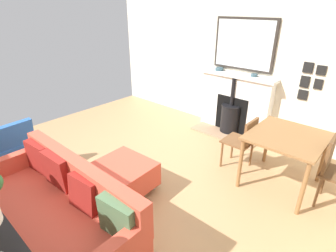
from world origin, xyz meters
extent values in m
cube|color=tan|center=(0.00, 0.00, 0.00)|extent=(5.83, 5.52, 0.01)
cube|color=silver|center=(-2.92, 0.00, 1.32)|extent=(0.12, 5.52, 2.64)
cube|color=#9E7A5B|center=(-2.43, 0.35, 0.01)|extent=(0.41, 1.28, 0.03)
cube|color=white|center=(-2.74, 0.35, 0.54)|extent=(0.22, 1.35, 1.07)
cube|color=black|center=(-2.65, 0.35, 0.37)|extent=(0.06, 0.63, 0.68)
cylinder|color=black|center=(-2.61, 0.35, 0.28)|extent=(0.34, 0.34, 0.51)
cylinder|color=black|center=(-2.61, 0.35, 0.55)|extent=(0.36, 0.36, 0.02)
cylinder|color=black|center=(-2.61, 0.35, 0.81)|extent=(0.07, 0.07, 0.51)
cube|color=white|center=(-2.72, 0.35, 1.10)|extent=(0.27, 1.43, 0.05)
cube|color=#2D2823|center=(-2.83, 0.35, 1.62)|extent=(0.04, 1.12, 0.88)
cube|color=silver|center=(-2.81, 0.35, 1.62)|extent=(0.01, 1.04, 0.80)
cylinder|color=#334C56|center=(-2.74, -0.04, 1.15)|extent=(0.15, 0.15, 0.05)
torus|color=#334C56|center=(-2.74, -0.04, 1.17)|extent=(0.15, 0.15, 0.01)
cylinder|color=#334C56|center=(-2.74, 0.66, 1.14)|extent=(0.11, 0.11, 0.05)
torus|color=#334C56|center=(-2.74, 0.66, 1.16)|extent=(0.12, 0.12, 0.01)
cylinder|color=#B2B2B7|center=(0.52, -0.57, 0.05)|extent=(0.04, 0.04, 0.10)
cube|color=#D14C38|center=(0.82, 0.30, 0.25)|extent=(0.79, 2.06, 0.30)
cube|color=#D14C38|center=(0.50, 0.30, 0.60)|extent=(0.16, 2.05, 0.40)
cube|color=#D14C38|center=(0.83, -0.66, 0.51)|extent=(0.73, 0.13, 0.21)
cube|color=maroon|center=(0.60, -0.43, 0.58)|extent=(0.15, 0.40, 0.39)
cube|color=maroon|center=(0.60, 0.02, 0.59)|extent=(0.15, 0.42, 0.41)
cube|color=maroon|center=(0.59, 0.55, 0.56)|extent=(0.18, 0.37, 0.37)
cube|color=#4C6B47|center=(0.59, 1.07, 0.58)|extent=(0.16, 0.40, 0.39)
cylinder|color=#B2B2B7|center=(0.14, -0.05, 0.04)|extent=(0.03, 0.03, 0.09)
cylinder|color=#B2B2B7|center=(0.11, 0.52, 0.04)|extent=(0.03, 0.03, 0.09)
cylinder|color=#B2B2B7|center=(-0.39, -0.07, 0.04)|extent=(0.03, 0.03, 0.09)
cylinder|color=#B2B2B7|center=(-0.41, 0.50, 0.04)|extent=(0.03, 0.03, 0.09)
cube|color=#D14C38|center=(-0.14, 0.23, 0.25)|extent=(0.69, 0.74, 0.32)
cube|color=brown|center=(0.40, -1.77, 0.17)|extent=(0.05, 0.05, 0.35)
cube|color=brown|center=(0.36, -1.30, 0.17)|extent=(0.05, 0.05, 0.35)
cube|color=#2D60B2|center=(0.63, -1.52, 0.37)|extent=(0.64, 0.60, 0.08)
cube|color=#2D60B2|center=(0.62, -1.27, 0.59)|extent=(0.61, 0.17, 0.36)
cube|color=brown|center=(0.32, -1.54, 0.46)|extent=(0.08, 0.53, 0.04)
cylinder|color=olive|center=(-2.07, 1.30, 0.36)|extent=(0.05, 0.05, 0.72)
cylinder|color=olive|center=(-1.22, 1.30, 0.36)|extent=(0.05, 0.05, 0.72)
cylinder|color=olive|center=(-2.07, 2.07, 0.36)|extent=(0.05, 0.05, 0.72)
cylinder|color=olive|center=(-1.22, 2.07, 0.36)|extent=(0.05, 0.05, 0.72)
cube|color=olive|center=(-1.64, 1.68, 0.74)|extent=(0.95, 0.87, 0.03)
cylinder|color=brown|center=(-1.80, 0.87, 0.21)|extent=(0.03, 0.03, 0.42)
cylinder|color=brown|center=(-1.48, 0.87, 0.21)|extent=(0.03, 0.03, 0.42)
cylinder|color=brown|center=(-1.80, 1.19, 0.21)|extent=(0.03, 0.03, 0.42)
cylinder|color=brown|center=(-1.48, 1.19, 0.21)|extent=(0.03, 0.03, 0.42)
cube|color=brown|center=(-1.64, 1.03, 0.43)|extent=(0.40, 0.40, 0.02)
cube|color=brown|center=(-1.64, 1.20, 0.62)|extent=(0.36, 0.04, 0.36)
cylinder|color=brown|center=(-1.48, 2.18, 0.22)|extent=(0.03, 0.03, 0.44)
cylinder|color=brown|center=(-1.80, 2.18, 0.22)|extent=(0.03, 0.03, 0.44)
cube|color=brown|center=(-1.64, 2.17, 0.67)|extent=(0.36, 0.04, 0.43)
cube|color=black|center=(-2.84, 1.44, 1.38)|extent=(0.02, 0.14, 0.16)
cube|color=black|center=(-2.84, 1.63, 1.36)|extent=(0.02, 0.13, 0.14)
cube|color=black|center=(-2.84, 1.44, 1.15)|extent=(0.02, 0.13, 0.18)
cube|color=black|center=(-2.84, 1.64, 1.15)|extent=(0.02, 0.12, 0.15)
cube|color=black|center=(-2.84, 1.46, 0.94)|extent=(0.02, 0.14, 0.16)
camera|label=1|loc=(1.55, 2.51, 2.24)|focal=27.84mm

